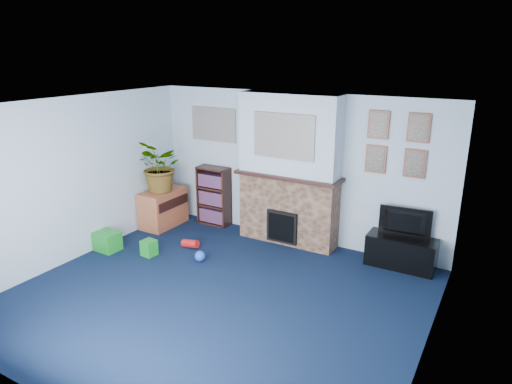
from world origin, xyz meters
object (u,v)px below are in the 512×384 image
Objects in this scene: sideboard at (163,207)px; television at (404,223)px; bookshelf at (214,197)px; tv_stand at (401,252)px.

television is at bearing 6.52° from sideboard.
tv_stand is at bearing -1.32° from bookshelf.
bookshelf is (-3.32, 0.06, -0.17)m from television.
sideboard is at bearing -173.76° from tv_stand.
bookshelf is 0.92m from sideboard.
television is 3.32m from bookshelf.
bookshelf reaches higher than television.
bookshelf is at bearing 178.68° from tv_stand.
television is at bearing -0.97° from bookshelf.
bookshelf is (-3.32, 0.08, 0.28)m from tv_stand.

